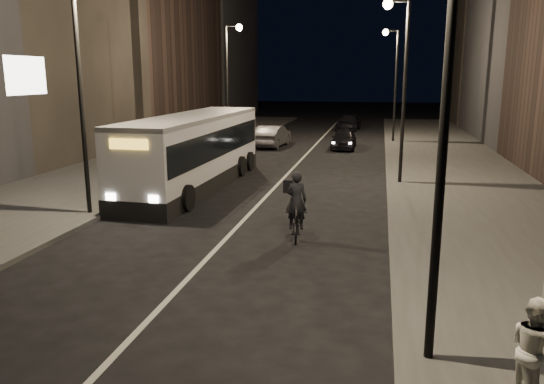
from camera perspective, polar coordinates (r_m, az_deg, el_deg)
The scene contains 14 objects.
ground at distance 14.59m, azimuth -7.65°, elevation -7.79°, with size 180.00×180.00×0.00m, color black.
sidewalk_right at distance 27.63m, azimuth 19.44°, elevation 1.45°, with size 7.00×70.00×0.16m, color #343432.
sidewalk_left at distance 30.32m, azimuth -14.27°, elevation 2.71°, with size 7.00×70.00×0.16m, color #343432.
streetlight_right_near at distance 8.94m, azimuth 16.79°, elevation 14.11°, with size 1.20×0.44×8.12m.
streetlight_right_mid at distance 24.91m, azimuth 13.55°, elevation 12.92°, with size 1.20×0.44×8.12m.
streetlight_right_far at distance 40.91m, azimuth 12.85°, elevation 12.65°, with size 1.20×0.44×8.12m.
streetlight_left_near at distance 19.60m, azimuth -19.41°, elevation 12.78°, with size 1.20×0.44×8.12m.
streetlight_left_far at distance 36.28m, azimuth -4.49°, elevation 12.98°, with size 1.20×0.44×8.12m.
city_bus at distance 24.28m, azimuth -8.35°, elevation 4.68°, with size 3.09×12.24×3.28m.
cyclist_on_bicycle at distance 16.50m, azimuth 2.65°, elevation -2.63°, with size 0.91×1.97×2.19m.
pedestrian_woman at distance 9.20m, azimuth 26.38°, elevation -14.93°, with size 0.81×0.63×1.67m, color silver.
car_near at distance 37.20m, azimuth 7.73°, elevation 5.68°, with size 1.63×4.05×1.38m, color black.
car_mid at distance 37.93m, azimuth 0.05°, elevation 6.04°, with size 1.63×4.67×1.54m, color #363638.
car_far at distance 50.27m, azimuth 8.28°, elevation 7.41°, with size 1.92×4.73×1.37m, color black.
Camera 1 is at (4.59, -12.90, 5.03)m, focal length 35.00 mm.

